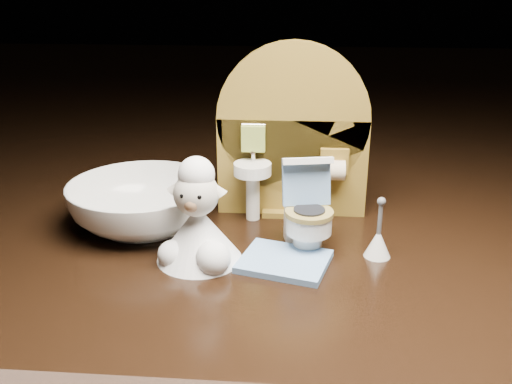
# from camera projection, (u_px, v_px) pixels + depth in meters

# --- Properties ---
(backdrop_panel) EXTENTS (0.13, 0.05, 0.15)m
(backdrop_panel) POSITION_uv_depth(u_px,v_px,m) (292.00, 141.00, 0.49)
(backdrop_panel) COLOR olive
(backdrop_panel) RESTS_ON ground
(toy_toilet) EXTENTS (0.04, 0.05, 0.07)m
(toy_toilet) POSITION_uv_depth(u_px,v_px,m) (307.00, 215.00, 0.44)
(toy_toilet) COLOR white
(toy_toilet) RESTS_ON ground
(bath_mat) EXTENTS (0.07, 0.07, 0.00)m
(bath_mat) POSITION_uv_depth(u_px,v_px,m) (284.00, 261.00, 0.42)
(bath_mat) COLOR #7099CD
(bath_mat) RESTS_ON ground
(toilet_brush) EXTENTS (0.02, 0.02, 0.05)m
(toilet_brush) POSITION_uv_depth(u_px,v_px,m) (378.00, 241.00, 0.43)
(toilet_brush) COLOR white
(toilet_brush) RESTS_ON ground
(plush_lamb) EXTENTS (0.06, 0.06, 0.08)m
(plush_lamb) POSITION_uv_depth(u_px,v_px,m) (198.00, 225.00, 0.42)
(plush_lamb) COLOR white
(plush_lamb) RESTS_ON ground
(ceramic_bowl) EXTENTS (0.13, 0.13, 0.04)m
(ceramic_bowl) POSITION_uv_depth(u_px,v_px,m) (142.00, 205.00, 0.48)
(ceramic_bowl) COLOR white
(ceramic_bowl) RESTS_ON ground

